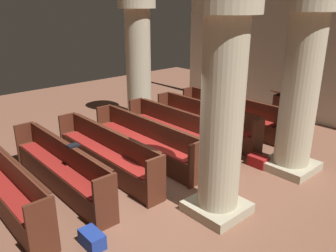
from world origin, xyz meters
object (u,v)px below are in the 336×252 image
(pew_row_3, at_px, (144,139))
(pillar_aisle_side, at_px, (301,86))
(pew_row_0, at_px, (230,112))
(kneeler_box_blue, at_px, (92,239))
(kneeler_box_red, at_px, (258,161))
(pew_row_4, at_px, (106,151))
(pillar_aisle_rear, at_px, (222,110))
(pew_row_2, at_px, (177,129))
(pew_row_1, at_px, (205,120))
(pew_row_6, at_px, (4,184))
(hymn_book, at_px, (73,146))
(pillar_far_side, at_px, (138,59))
(lectern, at_px, (278,111))
(pew_row_5, at_px, (60,166))

(pew_row_3, relative_size, pillar_aisle_side, 0.94)
(pew_row_0, bearing_deg, pew_row_3, -90.00)
(pew_row_3, xyz_separation_m, pillar_aisle_side, (2.59, 2.08, 1.39))
(kneeler_box_blue, relative_size, kneeler_box_red, 1.00)
(pew_row_4, height_order, pillar_aisle_rear, pillar_aisle_rear)
(pew_row_0, distance_m, pillar_aisle_side, 3.13)
(pew_row_2, distance_m, kneeler_box_blue, 4.09)
(pillar_aisle_rear, bearing_deg, pew_row_0, 125.95)
(pew_row_1, height_order, pew_row_6, same)
(kneeler_box_red, bearing_deg, pew_row_2, -162.80)
(pew_row_2, bearing_deg, pew_row_3, -90.00)
(pew_row_3, height_order, hymn_book, hymn_book)
(pew_row_6, bearing_deg, pew_row_1, 90.00)
(pew_row_1, bearing_deg, pillar_far_side, -173.28)
(pillar_aisle_rear, bearing_deg, lectern, 110.07)
(pew_row_4, bearing_deg, pew_row_3, 90.00)
(pillar_aisle_rear, height_order, hymn_book, pillar_aisle_rear)
(pew_row_5, xyz_separation_m, pillar_aisle_side, (2.59, 4.18, 1.39))
(pew_row_0, distance_m, kneeler_box_blue, 6.01)
(pillar_far_side, distance_m, pillar_aisle_rear, 5.58)
(pew_row_6, xyz_separation_m, kneeler_box_blue, (1.92, 0.61, -0.39))
(lectern, bearing_deg, pew_row_6, -96.08)
(pew_row_1, distance_m, pew_row_5, 4.20)
(pew_row_2, height_order, pew_row_3, same)
(pew_row_3, relative_size, pillar_aisle_rear, 0.94)
(pew_row_3, distance_m, pillar_aisle_side, 3.60)
(pew_row_4, height_order, hymn_book, hymn_book)
(pew_row_3, distance_m, pew_row_5, 2.10)
(kneeler_box_blue, bearing_deg, pew_row_6, -162.24)
(pew_row_4, height_order, pillar_aisle_side, pillar_aisle_side)
(pew_row_6, distance_m, kneeler_box_blue, 2.05)
(lectern, bearing_deg, pew_row_5, -97.04)
(pillar_aisle_rear, distance_m, kneeler_box_blue, 2.85)
(pew_row_5, bearing_deg, pew_row_1, 90.00)
(pew_row_2, distance_m, lectern, 3.49)
(pew_row_4, bearing_deg, pew_row_0, 90.00)
(kneeler_box_blue, bearing_deg, kneeler_box_red, 88.62)
(pew_row_5, relative_size, kneeler_box_red, 7.86)
(pew_row_5, bearing_deg, pillar_far_side, 123.02)
(pew_row_3, bearing_deg, pillar_aisle_side, 38.81)
(pew_row_5, xyz_separation_m, kneeler_box_blue, (1.92, -0.44, -0.39))
(pew_row_3, distance_m, pew_row_4, 1.05)
(pew_row_2, relative_size, kneeler_box_red, 7.86)
(pew_row_3, relative_size, lectern, 3.17)
(pew_row_4, height_order, pew_row_5, same)
(pew_row_0, bearing_deg, pew_row_1, -90.00)
(pew_row_0, xyz_separation_m, pew_row_4, (0.00, -4.20, 0.00))
(pew_row_5, relative_size, hymn_book, 15.75)
(lectern, bearing_deg, pew_row_4, -98.37)
(kneeler_box_blue, bearing_deg, pillar_aisle_side, 81.77)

